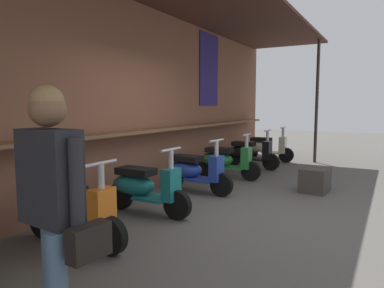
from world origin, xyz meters
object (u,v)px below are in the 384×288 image
object	(u,v)px
scooter_teal	(143,187)
scooter_cream	(265,147)
scooter_green	(224,160)
scooter_black	(248,153)
scooter_orange	(69,210)
shopper_with_handbag	(53,193)
scooter_blue	(192,171)
merchandise_crate	(315,180)

from	to	relation	value
scooter_teal	scooter_cream	distance (m)	5.57
scooter_teal	scooter_green	size ratio (longest dim) A/B	1.00
scooter_black	scooter_orange	bearing A→B (deg)	-89.99
scooter_orange	scooter_cream	distance (m)	6.89
scooter_green	shopper_with_handbag	distance (m)	5.55
scooter_cream	scooter_black	bearing A→B (deg)	-92.18
scooter_blue	scooter_green	xyz separation A→B (m)	(1.37, -0.00, 0.00)
scooter_blue	scooter_black	distance (m)	2.78
shopper_with_handbag	scooter_orange	bearing A→B (deg)	50.76
scooter_green	merchandise_crate	world-z (taller)	scooter_green
scooter_teal	scooter_blue	xyz separation A→B (m)	(1.44, -0.00, 0.00)
scooter_black	shopper_with_handbag	size ratio (longest dim) A/B	0.84
scooter_teal	merchandise_crate	size ratio (longest dim) A/B	2.53
scooter_orange	scooter_black	xyz separation A→B (m)	(5.55, 0.00, 0.00)
scooter_teal	shopper_with_handbag	size ratio (longest dim) A/B	0.84
scooter_black	scooter_cream	xyz separation A→B (m)	(1.35, -0.00, 0.00)
merchandise_crate	scooter_green	bearing A→B (deg)	81.85
shopper_with_handbag	scooter_green	bearing A→B (deg)	17.99
scooter_black	merchandise_crate	world-z (taller)	scooter_black
scooter_cream	merchandise_crate	size ratio (longest dim) A/B	2.53
scooter_black	merchandise_crate	bearing A→B (deg)	-41.52
scooter_blue	merchandise_crate	bearing A→B (deg)	32.64
scooter_green	scooter_black	size ratio (longest dim) A/B	1.00
scooter_black	scooter_cream	world-z (taller)	same
scooter_orange	merchandise_crate	size ratio (longest dim) A/B	2.53
scooter_orange	scooter_blue	distance (m)	2.76
scooter_blue	shopper_with_handbag	xyz separation A→B (m)	(-3.99, -1.28, 0.62)
scooter_orange	scooter_black	bearing A→B (deg)	89.01
scooter_orange	shopper_with_handbag	size ratio (longest dim) A/B	0.85
scooter_teal	scooter_cream	size ratio (longest dim) A/B	1.00
scooter_black	scooter_cream	distance (m)	1.35
scooter_blue	shopper_with_handbag	world-z (taller)	shopper_with_handbag
shopper_with_handbag	scooter_teal	bearing A→B (deg)	31.18
scooter_teal	scooter_black	size ratio (longest dim) A/B	1.00
scooter_orange	scooter_teal	bearing A→B (deg)	89.01
scooter_orange	scooter_teal	world-z (taller)	same
scooter_teal	scooter_blue	distance (m)	1.44
scooter_black	scooter_green	bearing A→B (deg)	-89.99
scooter_green	shopper_with_handbag	size ratio (longest dim) A/B	0.85
scooter_green	merchandise_crate	xyz separation A→B (m)	(-0.27, -1.90, -0.18)
merchandise_crate	shopper_with_handbag	bearing A→B (deg)	173.12
scooter_orange	shopper_with_handbag	distance (m)	1.88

